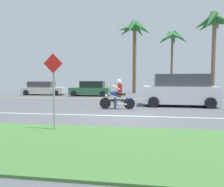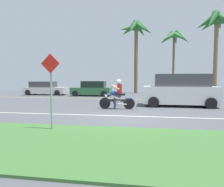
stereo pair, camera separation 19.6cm
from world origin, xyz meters
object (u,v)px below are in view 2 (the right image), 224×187
object	(u,v)px
palm_tree_0	(136,32)
palm_tree_2	(216,26)
street_sign	(51,84)
suv_nearby	(180,91)
parked_car_0	(45,89)
palm_tree_1	(174,40)
motorcyclist	(117,96)
parked_car_1	(92,89)

from	to	relation	value
palm_tree_0	palm_tree_2	world-z (taller)	palm_tree_2
palm_tree_0	street_sign	distance (m)	19.51
suv_nearby	palm_tree_2	xyz separation A→B (m)	(5.19, 10.25, 6.31)
palm_tree_0	suv_nearby	bearing A→B (deg)	-74.11
palm_tree_2	suv_nearby	bearing A→B (deg)	-116.87
parked_car_0	palm_tree_0	distance (m)	12.21
palm_tree_1	palm_tree_2	world-z (taller)	palm_tree_2
motorcyclist	street_sign	distance (m)	5.47
parked_car_1	parked_car_0	bearing A→B (deg)	174.64
parked_car_0	palm_tree_0	bearing A→B (deg)	23.74
motorcyclist	palm_tree_0	distance (m)	14.85
suv_nearby	street_sign	world-z (taller)	street_sign
palm_tree_2	street_sign	xyz separation A→B (m)	(-10.33, -17.38, -5.76)
motorcyclist	palm_tree_0	world-z (taller)	palm_tree_0
motorcyclist	palm_tree_1	xyz separation A→B (m)	(4.63, 12.20, 5.27)
suv_nearby	palm_tree_2	bearing A→B (deg)	63.13
suv_nearby	street_sign	distance (m)	8.80
parked_car_1	street_sign	bearing A→B (deg)	-80.77
suv_nearby	palm_tree_0	distance (m)	13.42
motorcyclist	parked_car_0	size ratio (longest dim) A/B	0.45
palm_tree_1	street_sign	distance (m)	18.98
palm_tree_1	palm_tree_2	bearing A→B (deg)	-0.52
parked_car_0	palm_tree_0	xyz separation A→B (m)	(9.47, 4.17, 6.48)
parked_car_1	palm_tree_2	world-z (taller)	palm_tree_2
suv_nearby	palm_tree_1	size ratio (longest dim) A/B	0.66
motorcyclist	suv_nearby	xyz separation A→B (m)	(3.69, 1.91, 0.26)
motorcyclist	palm_tree_1	bearing A→B (deg)	69.20
palm_tree_2	palm_tree_1	bearing A→B (deg)	179.48
suv_nearby	street_sign	xyz separation A→B (m)	(-5.14, -7.12, 0.55)
palm_tree_1	street_sign	xyz separation A→B (m)	(-6.08, -17.41, -4.47)
palm_tree_2	parked_car_1	bearing A→B (deg)	-164.65
parked_car_0	palm_tree_2	size ratio (longest dim) A/B	0.51
suv_nearby	palm_tree_1	xyz separation A→B (m)	(0.94, 10.29, 5.02)
suv_nearby	parked_car_0	bearing A→B (deg)	150.20
parked_car_0	street_sign	bearing A→B (deg)	-62.22
parked_car_0	parked_car_1	world-z (taller)	parked_car_1
palm_tree_0	palm_tree_1	distance (m)	4.52
palm_tree_0	palm_tree_1	world-z (taller)	palm_tree_0
motorcyclist	palm_tree_1	distance (m)	14.07
parked_car_1	street_sign	world-z (taller)	street_sign
suv_nearby	palm_tree_0	bearing A→B (deg)	105.89
palm_tree_0	street_sign	size ratio (longest dim) A/B	3.43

